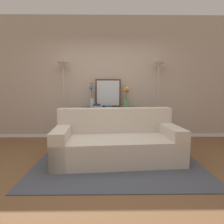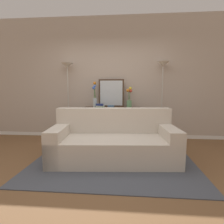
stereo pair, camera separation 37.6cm
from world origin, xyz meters
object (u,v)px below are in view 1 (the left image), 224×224
object	(u,v)px
console_table	(109,118)
book_stack	(97,106)
couch	(117,142)
floor_lamp_right	(159,80)
book_row_under_console	(96,138)
floor_lamp_left	(63,80)
fruit_bowl	(109,107)
vase_tall_flowers	(92,97)
vase_short_flowers	(126,99)
wall_mirror	(108,93)

from	to	relation	value
console_table	book_stack	distance (m)	0.41
couch	floor_lamp_right	bearing A→B (deg)	50.66
book_row_under_console	floor_lamp_left	bearing A→B (deg)	176.34
floor_lamp_right	floor_lamp_left	bearing A→B (deg)	180.00
couch	fruit_bowl	world-z (taller)	couch
floor_lamp_right	vase_tall_flowers	distance (m)	1.65
console_table	vase_tall_flowers	size ratio (longest dim) A/B	2.21
vase_tall_flowers	book_row_under_console	world-z (taller)	vase_tall_flowers
floor_lamp_left	book_stack	bearing A→B (deg)	-8.48
couch	floor_lamp_right	xyz separation A→B (m)	(1.04, 1.27, 1.15)
console_table	floor_lamp_right	xyz separation A→B (m)	(1.18, 0.05, 0.91)
couch	fruit_bowl	bearing A→B (deg)	97.83
console_table	floor_lamp_right	size ratio (longest dim) A/B	0.73
couch	console_table	distance (m)	1.25
console_table	fruit_bowl	distance (m)	0.30
fruit_bowl	book_row_under_console	xyz separation A→B (m)	(-0.31, 0.09, -0.77)
floor_lamp_left	console_table	bearing A→B (deg)	-2.57
book_row_under_console	vase_short_flowers	bearing A→B (deg)	2.97
wall_mirror	book_row_under_console	size ratio (longest dim) A/B	1.48
vase_short_flowers	book_stack	bearing A→B (deg)	-171.00
vase_tall_flowers	fruit_bowl	bearing A→B (deg)	-12.21
vase_short_flowers	book_stack	xyz separation A→B (m)	(-0.69, -0.11, -0.16)
wall_mirror	vase_tall_flowers	bearing A→B (deg)	-161.06
vase_tall_flowers	fruit_bowl	xyz separation A→B (m)	(0.40, -0.09, -0.21)
console_table	fruit_bowl	bearing A→B (deg)	-99.64
wall_mirror	book_row_under_console	bearing A→B (deg)	-156.47
vase_short_flowers	fruit_bowl	distance (m)	0.48
book_stack	book_row_under_console	world-z (taller)	book_stack
floor_lamp_left	vase_tall_flowers	xyz separation A→B (m)	(0.67, -0.05, -0.42)
vase_short_flowers	wall_mirror	bearing A→B (deg)	168.42
console_table	floor_lamp_left	distance (m)	1.42
couch	vase_tall_flowers	world-z (taller)	vase_tall_flowers
vase_tall_flowers	book_row_under_console	bearing A→B (deg)	2.64
vase_tall_flowers	floor_lamp_left	bearing A→B (deg)	175.49
floor_lamp_left	book_row_under_console	xyz separation A→B (m)	(0.76, -0.05, -1.40)
floor_lamp_right	book_stack	size ratio (longest dim) A/B	8.47
floor_lamp_right	fruit_bowl	distance (m)	1.36
wall_mirror	console_table	bearing A→B (deg)	-77.84
floor_lamp_right	book_row_under_console	size ratio (longest dim) A/B	4.10
console_table	book_row_under_console	distance (m)	0.59
fruit_bowl	floor_lamp_left	bearing A→B (deg)	172.59
console_table	vase_tall_flowers	xyz separation A→B (m)	(-0.41, -0.00, 0.49)
couch	console_table	world-z (taller)	couch
vase_short_flowers	fruit_bowl	bearing A→B (deg)	-163.28
console_table	floor_lamp_left	world-z (taller)	floor_lamp_left
floor_lamp_right	vase_short_flowers	world-z (taller)	floor_lamp_right
couch	floor_lamp_right	world-z (taller)	floor_lamp_right
vase_short_flowers	book_stack	world-z (taller)	vase_short_flowers
floor_lamp_right	vase_short_flowers	bearing A→B (deg)	-179.20
book_stack	floor_lamp_left	bearing A→B (deg)	171.52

